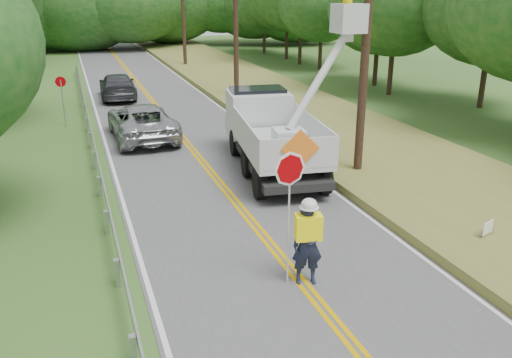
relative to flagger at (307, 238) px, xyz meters
name	(u,v)px	position (x,y,z in m)	size (l,w,h in m)	color
ground	(359,353)	(-0.10, -2.70, -1.16)	(140.00, 140.00, 0.00)	#314F20
road	(194,152)	(-0.10, 11.30, -1.15)	(7.20, 96.00, 0.03)	#49494B
guardrail	(93,142)	(-4.12, 12.21, -0.61)	(0.18, 48.00, 0.77)	#A5A9AD
utility_poles	(279,17)	(4.90, 14.32, 4.11)	(1.60, 43.30, 10.00)	black
tall_grass_verge	(344,134)	(7.00, 11.30, -1.01)	(7.00, 96.00, 0.30)	#60682E
flagger	(307,238)	(0.00, 0.00, 0.00)	(1.22, 0.62, 3.22)	#191E33
bucket_truck	(272,123)	(2.49, 8.88, 0.46)	(4.19, 7.79, 7.26)	black
suv_silver	(142,121)	(-1.84, 14.15, -0.34)	(2.65, 5.76, 1.60)	#A2A5A9
suv_darkgrey	(118,86)	(-1.97, 24.18, -0.38)	(2.13, 5.24, 1.52)	#3A3C42
stop_sign_permanent	(62,94)	(-5.18, 17.68, 0.50)	(0.53, 0.06, 2.51)	#A5A9AD
yard_sign	(488,229)	(5.37, 0.15, -0.65)	(0.47, 0.21, 0.72)	white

